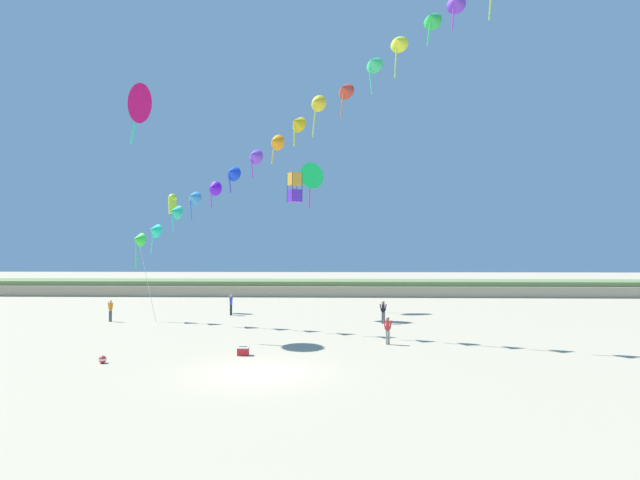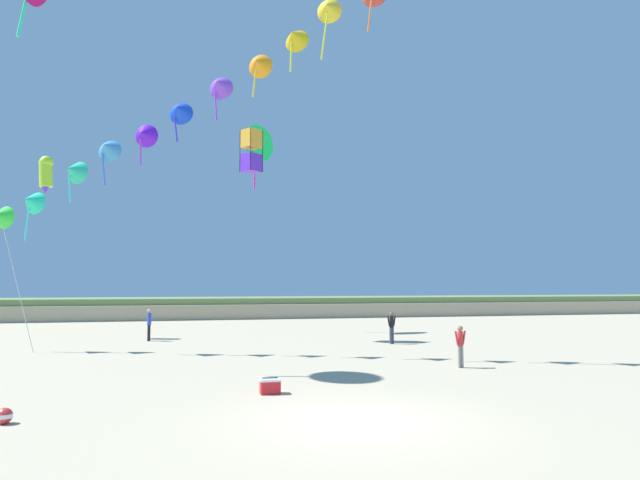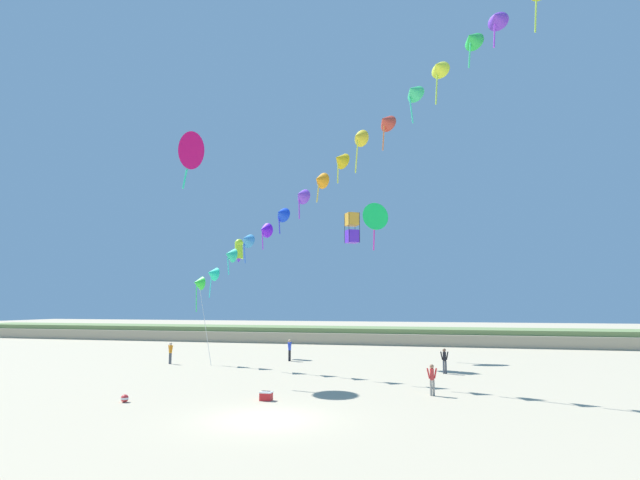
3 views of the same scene
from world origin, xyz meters
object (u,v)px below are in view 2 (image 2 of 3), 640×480
object	(u,v)px
person_far_left	(392,325)
beach_ball	(4,416)
large_kite_low_lead	(46,173)
large_kite_mid_trail	(255,145)
person_near_right	(460,343)
large_kite_high_solo	(251,151)
person_near_left	(149,322)
beach_cooler	(270,386)

from	to	relation	value
person_far_left	beach_ball	world-z (taller)	person_far_left
large_kite_low_lead	large_kite_mid_trail	bearing A→B (deg)	6.04
person_near_right	large_kite_mid_trail	xyz separation A→B (m)	(-5.53, 18.27, 11.67)
large_kite_high_solo	beach_ball	world-z (taller)	large_kite_high_solo
large_kite_high_solo	beach_ball	bearing A→B (deg)	-113.04
person_far_left	person_near_left	bearing A→B (deg)	159.63
person_near_left	person_far_left	xyz separation A→B (m)	(12.46, -4.62, -0.05)
person_near_left	large_kite_low_lead	world-z (taller)	large_kite_low_lead
large_kite_high_solo	person_near_left	bearing A→B (deg)	172.18
large_kite_low_lead	large_kite_high_solo	world-z (taller)	large_kite_high_solo
person_far_left	large_kite_mid_trail	xyz separation A→B (m)	(-6.06, 9.67, 11.62)
large_kite_low_lead	beach_ball	bearing A→B (deg)	-79.37
person_near_left	person_near_right	distance (m)	17.81
person_near_left	beach_cooler	bearing A→B (deg)	-75.75
person_far_left	large_kite_low_lead	size ratio (longest dim) A/B	0.74
beach_ball	large_kite_mid_trail	bearing A→B (deg)	70.17
person_near_right	beach_ball	xyz separation A→B (m)	(-14.07, -5.41, -0.73)
person_far_left	large_kite_high_solo	distance (m)	12.64
person_near_left	large_kite_high_solo	distance (m)	11.19
large_kite_low_lead	person_far_left	bearing A→B (deg)	-23.90
large_kite_mid_trail	large_kite_high_solo	world-z (taller)	large_kite_mid_trail
beach_cooler	person_near_right	bearing A→B (deg)	23.32
large_kite_high_solo	person_near_right	bearing A→B (deg)	-62.60
beach_ball	person_near_right	bearing A→B (deg)	21.03
person_near_left	large_kite_high_solo	size ratio (longest dim) A/B	0.72
person_near_left	large_kite_high_solo	bearing A→B (deg)	-7.82
beach_ball	person_far_left	bearing A→B (deg)	43.82
large_kite_mid_trail	person_near_left	bearing A→B (deg)	-141.71
person_near_left	large_kite_mid_trail	world-z (taller)	large_kite_mid_trail
large_kite_high_solo	person_far_left	bearing A→B (deg)	-28.99
large_kite_low_lead	person_near_right	bearing A→B (deg)	-42.82
person_near_right	large_kite_mid_trail	world-z (taller)	large_kite_mid_trail
large_kite_mid_trail	large_kite_low_lead	bearing A→B (deg)	-173.96
beach_cooler	person_near_left	bearing A→B (deg)	104.25
person_near_left	beach_cooler	world-z (taller)	person_near_left
person_near_right	large_kite_high_solo	distance (m)	17.15
person_far_left	large_kite_low_lead	world-z (taller)	large_kite_low_lead
large_kite_low_lead	person_near_left	bearing A→B (deg)	-30.31
large_kite_mid_trail	beach_cooler	xyz separation A→B (m)	(-2.19, -21.60, -12.36)
person_near_right	large_kite_low_lead	xyz separation A→B (m)	(-18.26, 16.93, 8.87)
person_near_right	beach_ball	world-z (taller)	person_near_right
large_kite_low_lead	beach_cooler	world-z (taller)	large_kite_low_lead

